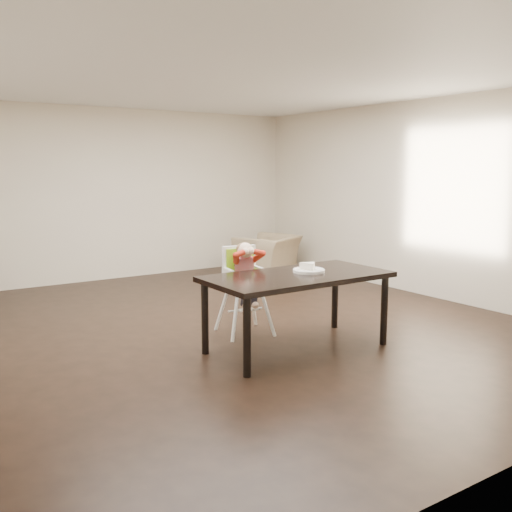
# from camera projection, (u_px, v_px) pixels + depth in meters

# --- Properties ---
(ground) EXTENTS (7.00, 7.00, 0.00)m
(ground) POSITION_uv_depth(u_px,v_px,m) (240.00, 326.00, 6.44)
(ground) COLOR black
(ground) RESTS_ON ground
(room_walls) EXTENTS (6.02, 7.02, 2.71)m
(room_walls) POSITION_uv_depth(u_px,v_px,m) (239.00, 160.00, 6.16)
(room_walls) COLOR beige
(room_walls) RESTS_ON ground
(dining_table) EXTENTS (1.80, 0.90, 0.75)m
(dining_table) POSITION_uv_depth(u_px,v_px,m) (297.00, 282.00, 5.52)
(dining_table) COLOR black
(dining_table) RESTS_ON ground
(high_chair) EXTENTS (0.47, 0.47, 0.99)m
(high_chair) POSITION_uv_depth(u_px,v_px,m) (244.00, 269.00, 6.08)
(high_chair) COLOR white
(high_chair) RESTS_ON ground
(plate) EXTENTS (0.40, 0.40, 0.09)m
(plate) POSITION_uv_depth(u_px,v_px,m) (309.00, 269.00, 5.62)
(plate) COLOR white
(plate) RESTS_ON dining_table
(armchair) EXTENTS (1.15, 0.99, 0.85)m
(armchair) POSITION_uv_depth(u_px,v_px,m) (268.00, 248.00, 9.60)
(armchair) COLOR #9D8764
(armchair) RESTS_ON ground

